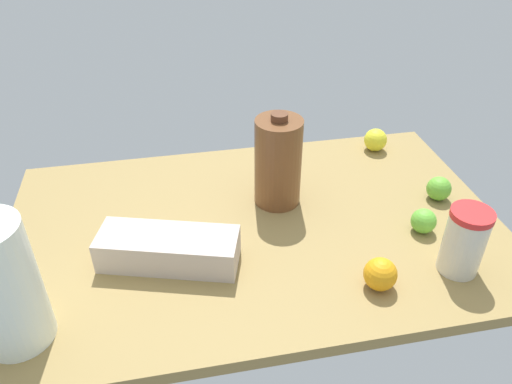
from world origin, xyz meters
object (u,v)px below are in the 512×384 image
object	(u,v)px
milk_jug	(2,286)
chocolate_milk_jug	(278,162)
egg_carton	(169,249)
orange_far_back	(380,274)
lemon_beside_bowl	(375,140)
lime_near_front	(439,189)
tumbler_cup	(464,241)
lime_loose	(424,221)

from	to	relation	value
milk_jug	chocolate_milk_jug	bearing A→B (deg)	30.40
egg_carton	orange_far_back	xyz separation A→B (cm)	(42.71, -16.16, -0.20)
chocolate_milk_jug	lemon_beside_bowl	world-z (taller)	chocolate_milk_jug
lime_near_front	tumbler_cup	bearing A→B (deg)	-108.75
egg_carton	tumbler_cup	bearing A→B (deg)	3.66
lime_loose	chocolate_milk_jug	bearing A→B (deg)	148.51
egg_carton	lime_loose	bearing A→B (deg)	16.00
tumbler_cup	milk_jug	world-z (taller)	milk_jug
tumbler_cup	egg_carton	size ratio (longest dim) A/B	0.51
lime_loose	orange_far_back	bearing A→B (deg)	-138.62
chocolate_milk_jug	milk_jug	bearing A→B (deg)	-149.60
milk_jug	lime_loose	bearing A→B (deg)	9.31
milk_jug	lime_near_front	size ratio (longest dim) A/B	4.48
egg_carton	milk_jug	distance (cm)	33.96
tumbler_cup	egg_carton	distance (cm)	63.47
tumbler_cup	lime_near_front	xyz separation A→B (cm)	(8.58, 25.28, -4.68)
egg_carton	milk_jug	size ratio (longest dim) A/B	1.09
egg_carton	orange_far_back	size ratio (longest dim) A/B	4.35
orange_far_back	lime_loose	bearing A→B (deg)	41.38
lime_loose	tumbler_cup	bearing A→B (deg)	-83.57
chocolate_milk_jug	milk_jug	distance (cm)	66.75
lemon_beside_bowl	milk_jug	bearing A→B (deg)	-149.91
chocolate_milk_jug	egg_carton	world-z (taller)	chocolate_milk_jug
chocolate_milk_jug	lemon_beside_bowl	bearing A→B (deg)	29.57
egg_carton	lime_loose	world-z (taller)	egg_carton
egg_carton	lemon_beside_bowl	distance (cm)	74.54
lime_near_front	lime_loose	xyz separation A→B (cm)	(-10.11, -11.73, -0.14)
lemon_beside_bowl	lime_near_front	size ratio (longest dim) A/B	1.08
tumbler_cup	lime_loose	distance (cm)	14.46
milk_jug	orange_far_back	xyz separation A→B (cm)	(71.45, -0.82, -9.79)
milk_jug	egg_carton	bearing A→B (deg)	28.10
lime_loose	egg_carton	bearing A→B (deg)	179.26
lime_near_front	orange_far_back	bearing A→B (deg)	-135.48
egg_carton	lime_loose	size ratio (longest dim) A/B	5.08
tumbler_cup	lime_loose	size ratio (longest dim) A/B	2.59
chocolate_milk_jug	lime_near_front	bearing A→B (deg)	-10.22
lemon_beside_bowl	tumbler_cup	bearing A→B (deg)	-92.42
milk_jug	lemon_beside_bowl	size ratio (longest dim) A/B	4.13
chocolate_milk_jug	lemon_beside_bowl	xyz separation A→B (cm)	(35.11, 19.92, -8.27)
tumbler_cup	orange_far_back	xyz separation A→B (cm)	(-18.99, -1.83, -4.32)
orange_far_back	milk_jug	bearing A→B (deg)	179.35
egg_carton	milk_jug	world-z (taller)	milk_jug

